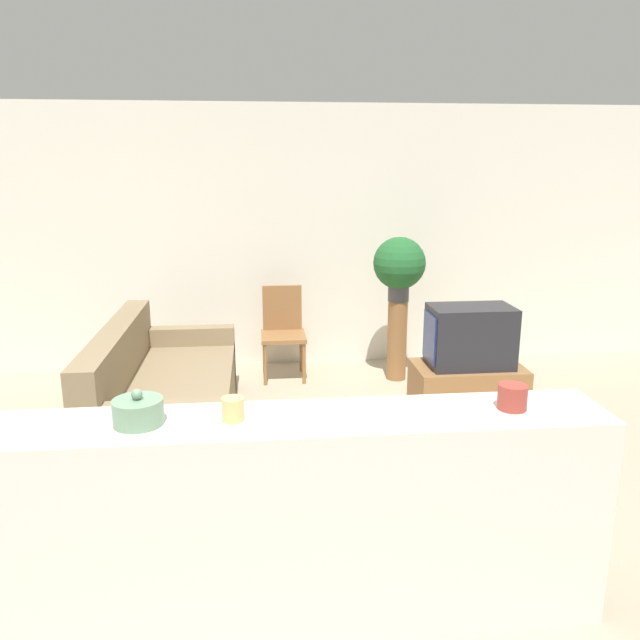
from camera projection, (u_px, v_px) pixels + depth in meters
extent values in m
plane|color=tan|center=(278.00, 549.00, 3.51)|extent=(14.00, 14.00, 0.00)
cube|color=silver|center=(264.00, 238.00, 6.49)|extent=(9.00, 0.06, 2.70)
cube|color=#847051|center=(170.00, 406.00, 4.98)|extent=(0.98, 2.08, 0.46)
cube|color=#847051|center=(116.00, 355.00, 4.84)|extent=(0.20, 2.08, 0.42)
cube|color=#847051|center=(150.00, 449.00, 4.04)|extent=(0.98, 0.16, 0.62)
cube|color=#847051|center=(183.00, 359.00, 5.89)|extent=(0.98, 0.16, 0.62)
cube|color=olive|center=(467.00, 392.00, 5.25)|extent=(0.90, 0.53, 0.47)
cube|color=#232328|center=(470.00, 336.00, 5.13)|extent=(0.68, 0.41, 0.51)
cube|color=navy|center=(430.00, 338.00, 5.10)|extent=(0.02, 0.34, 0.39)
cube|color=olive|center=(283.00, 337.00, 6.20)|extent=(0.44, 0.44, 0.04)
cube|color=olive|center=(282.00, 308.00, 6.34)|extent=(0.40, 0.04, 0.46)
cylinder|color=olive|center=(265.00, 365.00, 6.06)|extent=(0.04, 0.04, 0.41)
cylinder|color=olive|center=(304.00, 364.00, 6.10)|extent=(0.04, 0.04, 0.41)
cylinder|color=olive|center=(264.00, 353.00, 6.42)|extent=(0.04, 0.04, 0.41)
cylinder|color=olive|center=(301.00, 352.00, 6.46)|extent=(0.04, 0.04, 0.41)
cylinder|color=olive|center=(397.00, 340.00, 6.20)|extent=(0.19, 0.19, 0.80)
cylinder|color=#4C4C51|center=(398.00, 293.00, 6.08)|extent=(0.20, 0.20, 0.16)
sphere|color=#23602D|center=(399.00, 263.00, 6.01)|extent=(0.51, 0.51, 0.51)
cube|color=silver|center=(281.00, 520.00, 2.89)|extent=(3.00, 0.44, 1.01)
cylinder|color=gray|center=(138.00, 412.00, 2.69)|extent=(0.22, 0.22, 0.11)
sphere|color=gray|center=(137.00, 394.00, 2.67)|extent=(0.05, 0.05, 0.05)
cylinder|color=tan|center=(233.00, 409.00, 2.73)|extent=(0.10, 0.10, 0.10)
cylinder|color=#99382D|center=(512.00, 397.00, 2.86)|extent=(0.13, 0.13, 0.12)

